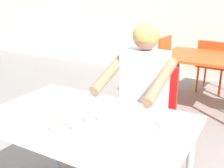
{
  "coord_description": "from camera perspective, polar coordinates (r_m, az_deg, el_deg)",
  "views": [
    {
      "loc": [
        0.88,
        -1.21,
        1.44
      ],
      "look_at": [
        0.04,
        0.25,
        0.89
      ],
      "focal_mm": 44.06,
      "sensor_mm": 36.0,
      "label": 1
    }
  ],
  "objects": [
    {
      "name": "table_foreground",
      "position": [
        1.68,
        -5.29,
        -9.45
      ],
      "size": [
        1.23,
        0.77,
        0.74
      ],
      "color": "white",
      "rests_on": "ground"
    },
    {
      "name": "thali_tray",
      "position": [
        1.59,
        -7.98,
        -7.72
      ],
      "size": [
        0.3,
        0.3,
        0.03
      ],
      "color": "#B7BABF",
      "rests_on": "table_foreground"
    },
    {
      "name": "drinking_cup",
      "position": [
        1.52,
        11.55,
        -7.77
      ],
      "size": [
        0.08,
        0.08,
        0.09
      ],
      "color": "white",
      "rests_on": "table_foreground"
    },
    {
      "name": "chair_foreground",
      "position": [
        2.37,
        7.84,
        -5.13
      ],
      "size": [
        0.41,
        0.45,
        0.87
      ],
      "color": "red",
      "rests_on": "ground"
    },
    {
      "name": "diner_foreground",
      "position": [
        2.09,
        5.63,
        -1.34
      ],
      "size": [
        0.5,
        0.56,
        1.24
      ],
      "color": "#3D3D3D",
      "rests_on": "ground"
    },
    {
      "name": "table_background_red",
      "position": [
        3.66,
        18.29,
        4.49
      ],
      "size": [
        0.96,
        0.88,
        0.7
      ],
      "color": "#E04C19",
      "rests_on": "ground"
    },
    {
      "name": "chair_red_left",
      "position": [
        3.9,
        9.19,
        4.29
      ],
      "size": [
        0.44,
        0.43,
        0.89
      ],
      "color": "#D64919",
      "rests_on": "ground"
    },
    {
      "name": "chair_red_far",
      "position": [
        4.35,
        20.15,
        4.21
      ],
      "size": [
        0.46,
        0.48,
        0.8
      ],
      "color": "#DC4B1B",
      "rests_on": "ground"
    }
  ]
}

